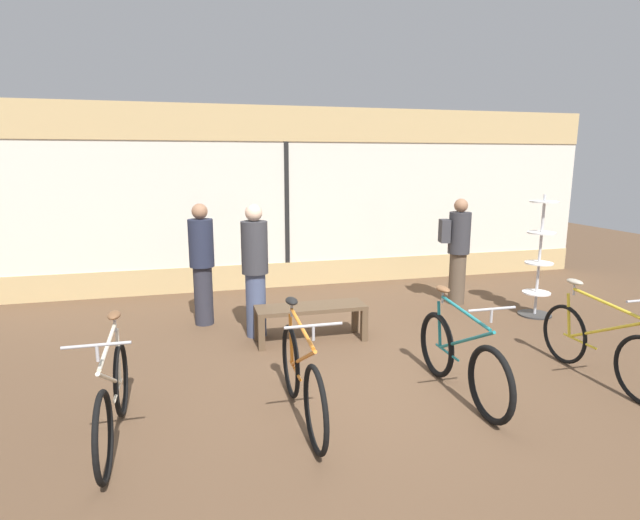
{
  "coord_description": "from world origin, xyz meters",
  "views": [
    {
      "loc": [
        -1.67,
        -4.59,
        2.28
      ],
      "look_at": [
        0.0,
        1.82,
        0.95
      ],
      "focal_mm": 28.0,
      "sensor_mm": 36.0,
      "label": 1
    }
  ],
  "objects_px": {
    "bicycle_left": "(301,378)",
    "customer_mid_floor": "(458,248)",
    "bicycle_far_right": "(599,346)",
    "customer_by_window": "(255,268)",
    "bicycle_right": "(460,359)",
    "customer_near_rack": "(202,262)",
    "bicycle_far_left": "(113,399)",
    "accessory_rack": "(539,267)",
    "display_bench": "(311,312)"
  },
  "relations": [
    {
      "from": "bicycle_far_left",
      "to": "bicycle_left",
      "type": "height_order",
      "value": "bicycle_left"
    },
    {
      "from": "bicycle_left",
      "to": "customer_by_window",
      "type": "bearing_deg",
      "value": 92.65
    },
    {
      "from": "bicycle_left",
      "to": "display_bench",
      "type": "bearing_deg",
      "value": 74.08
    },
    {
      "from": "bicycle_right",
      "to": "display_bench",
      "type": "height_order",
      "value": "bicycle_right"
    },
    {
      "from": "bicycle_far_right",
      "to": "accessory_rack",
      "type": "xyz_separation_m",
      "value": [
        0.86,
        2.1,
        0.35
      ]
    },
    {
      "from": "bicycle_right",
      "to": "customer_mid_floor",
      "type": "distance_m",
      "value": 3.37
    },
    {
      "from": "bicycle_right",
      "to": "accessory_rack",
      "type": "bearing_deg",
      "value": 39.94
    },
    {
      "from": "customer_near_rack",
      "to": "accessory_rack",
      "type": "bearing_deg",
      "value": -9.92
    },
    {
      "from": "bicycle_far_left",
      "to": "customer_mid_floor",
      "type": "distance_m",
      "value": 5.62
    },
    {
      "from": "accessory_rack",
      "to": "customer_mid_floor",
      "type": "relative_size",
      "value": 1.06
    },
    {
      "from": "bicycle_left",
      "to": "bicycle_right",
      "type": "relative_size",
      "value": 1.01
    },
    {
      "from": "accessory_rack",
      "to": "customer_near_rack",
      "type": "xyz_separation_m",
      "value": [
        -4.8,
        0.84,
        0.16
      ]
    },
    {
      "from": "bicycle_left",
      "to": "bicycle_far_right",
      "type": "xyz_separation_m",
      "value": [
        3.18,
        0.01,
        -0.01
      ]
    },
    {
      "from": "customer_mid_floor",
      "to": "bicycle_far_right",
      "type": "bearing_deg",
      "value": -90.5
    },
    {
      "from": "customer_near_rack",
      "to": "bicycle_far_left",
      "type": "bearing_deg",
      "value": -105.4
    },
    {
      "from": "bicycle_far_right",
      "to": "customer_by_window",
      "type": "relative_size",
      "value": 0.99
    },
    {
      "from": "customer_by_window",
      "to": "customer_mid_floor",
      "type": "height_order",
      "value": "customer_by_window"
    },
    {
      "from": "accessory_rack",
      "to": "bicycle_right",
      "type": "bearing_deg",
      "value": -140.06
    },
    {
      "from": "customer_mid_floor",
      "to": "accessory_rack",
      "type": "bearing_deg",
      "value": -46.25
    },
    {
      "from": "bicycle_far_right",
      "to": "customer_near_rack",
      "type": "relative_size",
      "value": 1.01
    },
    {
      "from": "bicycle_left",
      "to": "customer_mid_floor",
      "type": "xyz_separation_m",
      "value": [
        3.2,
        2.98,
        0.52
      ]
    },
    {
      "from": "bicycle_far_left",
      "to": "display_bench",
      "type": "bearing_deg",
      "value": 41.84
    },
    {
      "from": "display_bench",
      "to": "customer_mid_floor",
      "type": "bearing_deg",
      "value": 21.83
    },
    {
      "from": "bicycle_far_left",
      "to": "bicycle_right",
      "type": "height_order",
      "value": "bicycle_right"
    },
    {
      "from": "bicycle_left",
      "to": "customer_by_window",
      "type": "height_order",
      "value": "customer_by_window"
    },
    {
      "from": "bicycle_far_left",
      "to": "bicycle_right",
      "type": "relative_size",
      "value": 0.98
    },
    {
      "from": "bicycle_left",
      "to": "bicycle_right",
      "type": "distance_m",
      "value": 1.6
    },
    {
      "from": "accessory_rack",
      "to": "customer_mid_floor",
      "type": "xyz_separation_m",
      "value": [
        -0.84,
        0.87,
        0.18
      ]
    },
    {
      "from": "bicycle_far_left",
      "to": "bicycle_far_right",
      "type": "relative_size",
      "value": 0.97
    },
    {
      "from": "customer_near_rack",
      "to": "bicycle_left",
      "type": "bearing_deg",
      "value": -75.6
    },
    {
      "from": "accessory_rack",
      "to": "bicycle_far_left",
      "type": "bearing_deg",
      "value": -159.68
    },
    {
      "from": "bicycle_right",
      "to": "bicycle_far_right",
      "type": "xyz_separation_m",
      "value": [
        1.58,
        -0.05,
        0.0
      ]
    },
    {
      "from": "bicycle_left",
      "to": "bicycle_far_right",
      "type": "relative_size",
      "value": 1.0
    },
    {
      "from": "bicycle_far_right",
      "to": "customer_by_window",
      "type": "height_order",
      "value": "customer_by_window"
    },
    {
      "from": "bicycle_left",
      "to": "customer_near_rack",
      "type": "height_order",
      "value": "customer_near_rack"
    },
    {
      "from": "display_bench",
      "to": "accessory_rack",
      "type": "bearing_deg",
      "value": 3.11
    },
    {
      "from": "customer_by_window",
      "to": "accessory_rack",
      "type": "bearing_deg",
      "value": -2.27
    },
    {
      "from": "bicycle_far_left",
      "to": "bicycle_far_right",
      "type": "bearing_deg",
      "value": -0.3
    },
    {
      "from": "bicycle_left",
      "to": "customer_mid_floor",
      "type": "relative_size",
      "value": 1.01
    },
    {
      "from": "bicycle_right",
      "to": "customer_near_rack",
      "type": "height_order",
      "value": "customer_near_rack"
    },
    {
      "from": "bicycle_right",
      "to": "customer_near_rack",
      "type": "xyz_separation_m",
      "value": [
        -2.36,
        2.88,
        0.52
      ]
    },
    {
      "from": "customer_mid_floor",
      "to": "bicycle_right",
      "type": "bearing_deg",
      "value": -118.78
    },
    {
      "from": "accessory_rack",
      "to": "customer_by_window",
      "type": "distance_m",
      "value": 4.15
    },
    {
      "from": "bicycle_far_left",
      "to": "bicycle_right",
      "type": "distance_m",
      "value": 3.16
    },
    {
      "from": "bicycle_far_left",
      "to": "customer_near_rack",
      "type": "xyz_separation_m",
      "value": [
        0.8,
        2.91,
        0.52
      ]
    },
    {
      "from": "bicycle_far_right",
      "to": "bicycle_left",
      "type": "bearing_deg",
      "value": -179.9
    },
    {
      "from": "bicycle_far_right",
      "to": "bicycle_far_left",
      "type": "bearing_deg",
      "value": 179.7
    },
    {
      "from": "bicycle_far_left",
      "to": "accessory_rack",
      "type": "height_order",
      "value": "accessory_rack"
    },
    {
      "from": "bicycle_far_left",
      "to": "bicycle_far_right",
      "type": "height_order",
      "value": "bicycle_far_right"
    },
    {
      "from": "bicycle_right",
      "to": "bicycle_far_left",
      "type": "bearing_deg",
      "value": -179.46
    }
  ]
}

